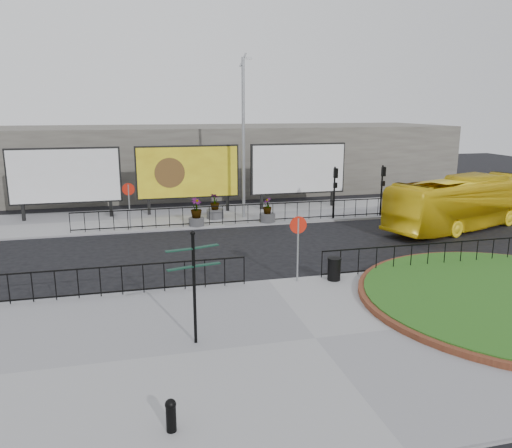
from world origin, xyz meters
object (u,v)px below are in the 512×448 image
object	(u,v)px
billboard_mid	(188,172)
planter_a	(196,214)
lamp_post	(243,136)
bus	(463,203)
planter_b	(215,210)
planter_c	(267,213)
fingerpost_sign	(194,276)
litter_bin	(334,269)
bollard	(171,414)

from	to	relation	value
billboard_mid	planter_a	bearing A→B (deg)	-90.00
lamp_post	bus	xyz separation A→B (m)	(10.96, -5.18, -3.41)
lamp_post	planter_b	world-z (taller)	lamp_post
planter_b	planter_c	distance (m)	3.15
planter_c	lamp_post	bearing A→B (deg)	121.97
fingerpost_sign	litter_bin	bearing A→B (deg)	23.99
lamp_post	planter_a	size ratio (longest dim) A/B	6.04
fingerpost_sign	planter_a	xyz separation A→B (m)	(1.79, 13.85, -1.27)
billboard_mid	planter_b	xyz separation A→B (m)	(1.29, -1.97, -1.96)
litter_bin	planter_a	xyz separation A→B (m)	(-3.88, 10.00, 0.21)
lamp_post	litter_bin	world-z (taller)	lamp_post
planter_a	lamp_post	bearing A→B (deg)	28.02
lamp_post	litter_bin	bearing A→B (deg)	-85.72
fingerpost_sign	bus	distance (m)	18.82
billboard_mid	litter_bin	distance (m)	14.26
planter_a	planter_b	world-z (taller)	planter_a
billboard_mid	lamp_post	world-z (taller)	lamp_post
lamp_post	planter_b	distance (m)	4.53
bus	planter_a	world-z (taller)	bus
litter_bin	bus	xyz separation A→B (m)	(10.09, 6.42, 0.86)
lamp_post	bollard	bearing A→B (deg)	-106.70
lamp_post	litter_bin	size ratio (longest dim) A/B	10.72
bollard	planter_c	distance (m)	18.84
lamp_post	fingerpost_sign	size ratio (longest dim) A/B	2.91
fingerpost_sign	planter_b	size ratio (longest dim) A/B	2.16
lamp_post	billboard_mid	bearing A→B (deg)	146.75
billboard_mid	lamp_post	bearing A→B (deg)	-33.25
lamp_post	bollard	world-z (taller)	lamp_post
billboard_mid	lamp_post	xyz separation A→B (m)	(3.01, -1.97, 2.23)
bollard	planter_c	world-z (taller)	planter_c
bus	planter_b	bearing A→B (deg)	48.92
planter_a	planter_b	distance (m)	2.06
planter_a	planter_b	xyz separation A→B (m)	(1.29, 1.60, -0.13)
billboard_mid	bollard	size ratio (longest dim) A/B	8.78
fingerpost_sign	planter_a	distance (m)	14.02
litter_bin	bollard	bearing A→B (deg)	-131.14
bollard	bus	xyz separation A→B (m)	(16.71, 14.01, 0.91)
fingerpost_sign	planter_a	size ratio (longest dim) A/B	2.07
lamp_post	planter_a	distance (m)	5.30
planter_a	billboard_mid	bearing A→B (deg)	90.00
litter_bin	bus	size ratio (longest dim) A/B	0.08
bus	planter_b	xyz separation A→B (m)	(-12.68, 5.18, -0.78)
bollard	planter_a	bearing A→B (deg)	81.12
planter_b	planter_c	world-z (taller)	planter_b
billboard_mid	planter_b	distance (m)	3.07
litter_bin	bus	distance (m)	11.99
bus	bollard	bearing A→B (deg)	111.09
billboard_mid	planter_c	xyz separation A→B (m)	(4.01, -3.57, -1.98)
planter_a	planter_c	distance (m)	4.01
bus	planter_c	xyz separation A→B (m)	(-9.96, 3.58, -0.80)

